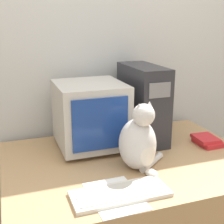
{
  "coord_description": "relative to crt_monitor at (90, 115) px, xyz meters",
  "views": [
    {
      "loc": [
        -0.62,
        -0.96,
        1.5
      ],
      "look_at": [
        -0.09,
        0.54,
        1.03
      ],
      "focal_mm": 50.0,
      "sensor_mm": 36.0,
      "label": 1
    }
  ],
  "objects": [
    {
      "name": "desk",
      "position": [
        0.16,
        -0.23,
        -0.58
      ],
      "size": [
        1.35,
        0.96,
        0.77
      ],
      "color": "tan",
      "rests_on": "ground_plane"
    },
    {
      "name": "computer_tower",
      "position": [
        0.34,
        0.02,
        0.03
      ],
      "size": [
        0.18,
        0.43,
        0.47
      ],
      "color": "#28282D",
      "rests_on": "desk"
    },
    {
      "name": "wall_back",
      "position": [
        0.16,
        0.32,
        0.28
      ],
      "size": [
        7.0,
        0.05,
        2.5
      ],
      "color": "silver",
      "rests_on": "ground_plane"
    },
    {
      "name": "crt_monitor",
      "position": [
        0.0,
        0.0,
        0.0
      ],
      "size": [
        0.38,
        0.4,
        0.39
      ],
      "color": "#BCB7AD",
      "rests_on": "desk"
    },
    {
      "name": "cat",
      "position": [
        0.15,
        -0.35,
        -0.05
      ],
      "size": [
        0.29,
        0.27,
        0.36
      ],
      "rotation": [
        0.0,
        0.0,
        0.26
      ],
      "color": "silver",
      "rests_on": "desk"
    },
    {
      "name": "paper_sheet",
      "position": [
        -0.05,
        -0.56,
        -0.2
      ],
      "size": [
        0.22,
        0.3,
        0.0
      ],
      "color": "white",
      "rests_on": "desk"
    },
    {
      "name": "pen",
      "position": [
        -0.13,
        -0.48,
        -0.2
      ],
      "size": [
        0.15,
        0.02,
        0.01
      ],
      "color": "maroon",
      "rests_on": "desk"
    },
    {
      "name": "keyboard",
      "position": [
        -0.03,
        -0.56,
        -0.19
      ],
      "size": [
        0.43,
        0.17,
        0.02
      ],
      "color": "silver",
      "rests_on": "desk"
    },
    {
      "name": "book_stack",
      "position": [
        0.68,
        -0.2,
        -0.18
      ],
      "size": [
        0.15,
        0.17,
        0.05
      ],
      "color": "red",
      "rests_on": "desk"
    }
  ]
}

